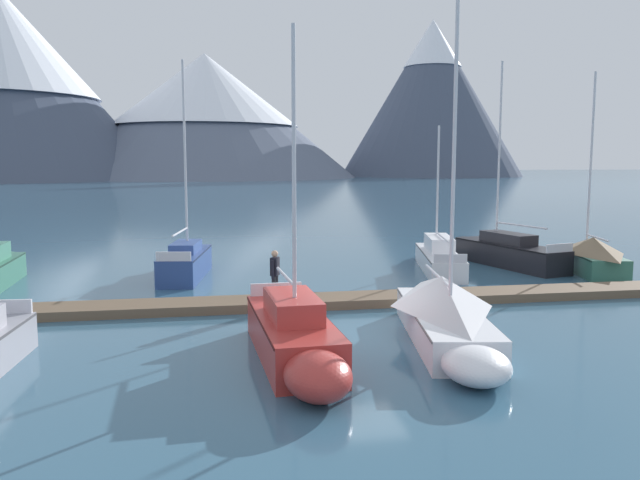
{
  "coord_description": "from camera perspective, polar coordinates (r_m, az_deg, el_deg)",
  "views": [
    {
      "loc": [
        -3.99,
        -16.77,
        4.86
      ],
      "look_at": [
        0.0,
        6.0,
        2.0
      ],
      "focal_mm": 35.48,
      "sensor_mm": 36.0,
      "label": 1
    }
  ],
  "objects": [
    {
      "name": "sailboat_outer_slip",
      "position": [
        29.38,
        10.54,
        -1.42
      ],
      "size": [
        3.06,
        7.98,
        6.5
      ],
      "color": "silver",
      "rests_on": "ground"
    },
    {
      "name": "sailboat_mid_dock_port",
      "position": [
        27.69,
        -11.84,
        -1.81
      ],
      "size": [
        2.24,
        6.24,
        9.06
      ],
      "color": "navy",
      "rests_on": "ground"
    },
    {
      "name": "mountain_shoulder_ridge",
      "position": [
        222.74,
        10.04,
        12.57
      ],
      "size": [
        61.34,
        61.34,
        52.28
      ],
      "color": "#424C60",
      "rests_on": "ground"
    },
    {
      "name": "sailboat_end_of_dock",
      "position": [
        31.21,
        16.11,
        -0.95
      ],
      "size": [
        3.22,
        7.54,
        9.52
      ],
      "color": "black",
      "rests_on": "ground"
    },
    {
      "name": "sailboat_last_slip",
      "position": [
        30.56,
        23.04,
        -1.19
      ],
      "size": [
        2.9,
        6.16,
        8.76
      ],
      "color": "#336B56",
      "rests_on": "ground"
    },
    {
      "name": "sailboat_far_berth",
      "position": [
        17.49,
        11.3,
        -6.5
      ],
      "size": [
        2.96,
        7.69,
        9.29
      ],
      "color": "white",
      "rests_on": "ground"
    },
    {
      "name": "sailboat_mid_dock_starboard",
      "position": [
        15.43,
        -2.17,
        -8.79
      ],
      "size": [
        1.93,
        6.69,
        8.03
      ],
      "color": "#B2332D",
      "rests_on": "ground"
    },
    {
      "name": "dock",
      "position": [
        21.67,
        0.92,
        -5.52
      ],
      "size": [
        29.54,
        1.78,
        0.3
      ],
      "color": "brown",
      "rests_on": "ground"
    },
    {
      "name": "person_on_dock",
      "position": [
        20.8,
        -4.09,
        -2.93
      ],
      "size": [
        0.35,
        0.55,
        1.69
      ],
      "color": "#232328",
      "rests_on": "dock"
    },
    {
      "name": "mountain_central_massif",
      "position": [
        205.05,
        -10.3,
        11.35
      ],
      "size": [
        94.07,
        94.07,
        38.35
      ],
      "color": "slate",
      "rests_on": "ground"
    },
    {
      "name": "ground_plane",
      "position": [
        17.91,
        3.35,
        -8.71
      ],
      "size": [
        700.0,
        700.0,
        0.0
      ],
      "primitive_type": "plane",
      "color": "#335B75"
    }
  ]
}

